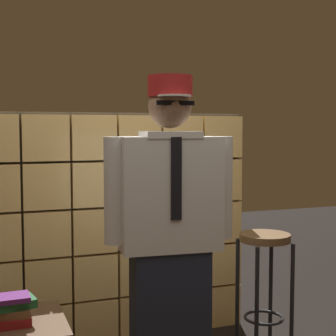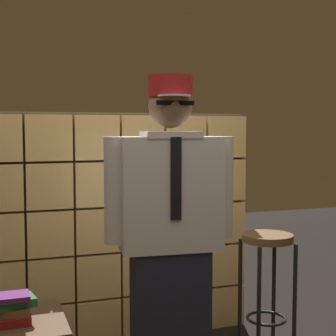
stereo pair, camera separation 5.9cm
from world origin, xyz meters
The scene contains 4 objects.
glass_block_wall centered at (0.00, 1.23, 0.81)m, with size 1.99×0.10×1.66m.
standing_person centered at (0.05, 0.28, 0.94)m, with size 0.72×0.32×1.81m.
bar_stool centered at (0.87, 0.66, 0.61)m, with size 0.34×0.34×0.82m.
book_stack centered at (-0.80, 0.28, 0.63)m, with size 0.26×0.19×0.15m.
Camera 1 is at (-0.91, -2.30, 1.52)m, focal length 54.94 mm.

